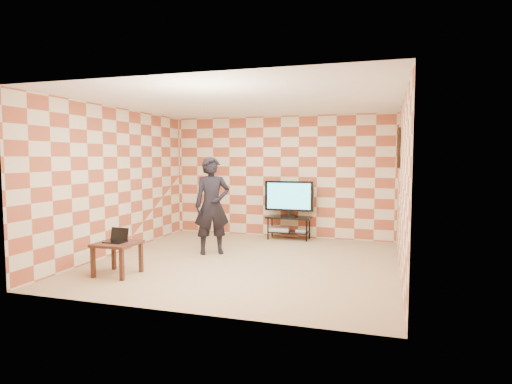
{
  "coord_description": "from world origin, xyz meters",
  "views": [
    {
      "loc": [
        2.26,
        -6.82,
        1.78
      ],
      "look_at": [
        0.0,
        0.6,
        1.15
      ],
      "focal_mm": 30.0,
      "sensor_mm": 36.0,
      "label": 1
    }
  ],
  "objects_px": {
    "tv_stand": "(289,223)",
    "tv": "(289,197)",
    "person": "(212,206)",
    "side_table": "(117,248)"
  },
  "relations": [
    {
      "from": "side_table",
      "to": "tv_stand",
      "type": "bearing_deg",
      "value": 62.21
    },
    {
      "from": "person",
      "to": "side_table",
      "type": "bearing_deg",
      "value": -146.24
    },
    {
      "from": "tv_stand",
      "to": "tv",
      "type": "distance_m",
      "value": 0.56
    },
    {
      "from": "side_table",
      "to": "person",
      "type": "relative_size",
      "value": 0.33
    },
    {
      "from": "tv_stand",
      "to": "tv",
      "type": "relative_size",
      "value": 0.91
    },
    {
      "from": "tv_stand",
      "to": "side_table",
      "type": "relative_size",
      "value": 1.61
    },
    {
      "from": "tv",
      "to": "person",
      "type": "distance_m",
      "value": 2.07
    },
    {
      "from": "tv_stand",
      "to": "side_table",
      "type": "xyz_separation_m",
      "value": [
        -1.86,
        -3.54,
        0.05
      ]
    },
    {
      "from": "tv",
      "to": "side_table",
      "type": "bearing_deg",
      "value": -117.81
    },
    {
      "from": "tv_stand",
      "to": "person",
      "type": "height_order",
      "value": "person"
    }
  ]
}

